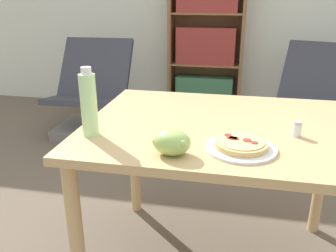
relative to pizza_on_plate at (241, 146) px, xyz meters
The scene contains 8 objects.
dining_table 0.29m from the pizza_on_plate, 106.24° to the left, with size 1.20×0.93×0.77m.
pizza_on_plate is the anchor object (origin of this frame).
grape_bunch 0.26m from the pizza_on_plate, 158.98° to the right, with size 0.13×0.10×0.09m.
drink_bottle 0.60m from the pizza_on_plate, behind, with size 0.06×0.06×0.27m.
salt_shaker 0.28m from the pizza_on_plate, 38.77° to the left, with size 0.03×0.03×0.06m.
lounge_chair_near 2.40m from the pizza_on_plate, 126.93° to the left, with size 0.71×0.79×0.88m.
lounge_chair_far 2.17m from the pizza_on_plate, 71.63° to the left, with size 0.86×0.93×0.88m.
bookshelf 2.75m from the pizza_on_plate, 98.38° to the left, with size 0.81×0.29×1.65m.
Camera 1 is at (0.15, -1.49, 1.31)m, focal length 38.00 mm.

